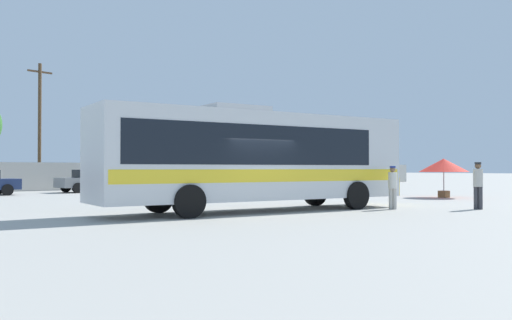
% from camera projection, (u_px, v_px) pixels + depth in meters
% --- Properties ---
extents(ground_plane, '(300.00, 300.00, 0.00)m').
position_uv_depth(ground_plane, '(126.00, 200.00, 26.43)').
color(ground_plane, '#A3A099').
extents(perimeter_wall, '(80.00, 0.30, 1.93)m').
position_uv_depth(perimeter_wall, '(42.00, 177.00, 37.06)').
color(perimeter_wall, beige).
rests_on(perimeter_wall, ground_plane).
extents(coach_bus_silver_yellow, '(11.96, 3.68, 3.70)m').
position_uv_depth(coach_bus_silver_yellow, '(253.00, 156.00, 19.33)').
color(coach_bus_silver_yellow, silver).
rests_on(coach_bus_silver_yellow, ground_plane).
extents(attendant_by_bus_door, '(0.45, 0.45, 1.62)m').
position_uv_depth(attendant_by_bus_door, '(393.00, 185.00, 20.32)').
color(attendant_by_bus_door, '#B7B2A8').
rests_on(attendant_by_bus_door, ground_plane).
extents(passenger_waiting_on_apron, '(0.46, 0.46, 1.76)m').
position_uv_depth(passenger_waiting_on_apron, '(478.00, 182.00, 20.26)').
color(passenger_waiting_on_apron, '#38383D').
rests_on(passenger_waiting_on_apron, ground_plane).
extents(vendor_umbrella_near_gate_red, '(2.54, 2.54, 2.04)m').
position_uv_depth(vendor_umbrella_near_gate_red, '(444.00, 166.00, 28.44)').
color(vendor_umbrella_near_gate_red, gray).
rests_on(vendor_umbrella_near_gate_red, ground_plane).
extents(parked_car_third_grey, '(4.36, 2.23, 1.44)m').
position_uv_depth(parked_car_third_grey, '(92.00, 180.00, 35.06)').
color(parked_car_third_grey, slate).
rests_on(parked_car_third_grey, ground_plane).
extents(utility_pole_near, '(1.79, 0.44, 9.01)m').
position_uv_depth(utility_pole_near, '(40.00, 124.00, 38.66)').
color(utility_pole_near, '#4C3823').
rests_on(utility_pole_near, ground_plane).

